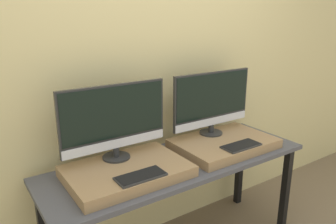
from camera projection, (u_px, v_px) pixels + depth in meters
name	position (u px, v px, depth m)	size (l,w,h in m)	color
wall_back	(149.00, 67.00, 2.29)	(8.00, 0.04, 2.60)	#DBC684
workbench	(179.00, 171.00, 2.18)	(1.81, 0.60, 0.73)	#47474C
wooden_riser_left	(127.00, 171.00, 1.93)	(0.70, 0.48, 0.07)	#99754C
monitor_left	(115.00, 119.00, 1.96)	(0.68, 0.17, 0.47)	#282828
keyboard_left	(141.00, 176.00, 1.79)	(0.28, 0.13, 0.01)	#2D2D2D
wooden_riser_right	(224.00, 143.00, 2.35)	(0.70, 0.48, 0.07)	#99754C
monitor_right	(212.00, 101.00, 2.38)	(0.68, 0.17, 0.47)	#282828
keyboard_right	(241.00, 146.00, 2.20)	(0.28, 0.13, 0.01)	#2D2D2D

